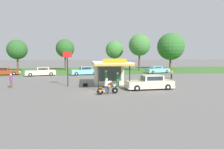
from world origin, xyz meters
TOP-DOWN VIEW (x-y plane):
  - ground_plane at (0.00, 0.00)m, footprint 300.00×300.00m
  - grass_verge_strip at (0.00, 30.00)m, footprint 120.00×24.00m
  - service_station_kiosk at (1.33, 5.70)m, footprint 4.36×7.97m
  - gas_pump_nearside at (0.64, 2.49)m, footprint 0.44×0.44m
  - gas_pump_offside at (2.03, 2.49)m, footprint 0.44×0.44m
  - motorcycle_with_rider at (0.31, -1.37)m, footprint 2.16×0.80m
  - featured_classic_sedan at (5.46, 0.85)m, footprint 5.56×2.25m
  - parked_car_back_row_far_left at (-17.27, 20.53)m, footprint 5.63×2.71m
  - parked_car_back_row_centre at (-1.67, 18.86)m, footprint 5.71×2.75m
  - parked_car_back_row_far_right at (-9.95, 18.33)m, footprint 5.80×3.18m
  - parked_car_second_row_spare at (13.86, 20.52)m, footprint 5.75×3.11m
  - parked_car_back_row_centre_left at (3.79, 22.04)m, footprint 5.49×2.07m
  - bystander_strolling_foreground at (12.33, 10.15)m, footprint 0.37×0.37m
  - bystander_chatting_near_pumps at (-10.39, 3.88)m, footprint 0.34×0.34m
  - bystander_leaning_by_kiosk at (2.08, 15.00)m, footprint 0.34×0.34m
  - tree_oak_far_right at (-17.63, 30.42)m, footprint 4.74×4.74m
  - tree_oak_left at (22.30, 32.66)m, footprint 7.52×7.52m
  - tree_oak_right at (-6.59, 32.26)m, footprint 4.72×4.72m
  - tree_oak_far_left at (6.38, 33.71)m, footprint 4.86×4.86m
  - tree_oak_distant_spare at (12.04, 28.30)m, footprint 5.39×5.39m
  - roadside_pole_sign at (-3.94, 4.49)m, footprint 1.10×0.12m
  - spare_tire_stack at (-1.79, 3.93)m, footprint 0.60×0.60m

SIDE VIEW (x-z plane):
  - ground_plane at x=0.00m, z-range 0.00..0.00m
  - grass_verge_strip at x=0.00m, z-range 0.00..0.01m
  - spare_tire_stack at x=-1.79m, z-range 0.00..0.36m
  - motorcycle_with_rider at x=0.31m, z-range -0.14..1.44m
  - parked_car_back_row_far_left at x=-17.27m, z-range -0.06..1.40m
  - parked_car_second_row_spare at x=13.86m, z-range -0.06..1.45m
  - parked_car_back_row_centre_left at x=3.79m, z-range -0.07..1.46m
  - parked_car_back_row_far_right at x=-9.95m, z-range -0.07..1.50m
  - featured_classic_sedan at x=5.46m, z-range -0.08..1.53m
  - parked_car_back_row_centre at x=-1.67m, z-range -0.07..1.53m
  - bystander_leaning_by_kiosk at x=2.08m, z-range 0.04..1.64m
  - gas_pump_offside at x=2.03m, z-range -0.08..1.77m
  - bystander_chatting_near_pumps at x=-10.39m, z-range 0.05..1.74m
  - bystander_strolling_foreground at x=12.33m, z-range 0.06..1.74m
  - gas_pump_nearside at x=0.64m, z-range -0.08..2.01m
  - service_station_kiosk at x=1.33m, z-range 0.03..3.51m
  - roadside_pole_sign at x=-3.94m, z-range 0.82..5.11m
  - tree_oak_far_right at x=-17.63m, z-range 1.28..8.86m
  - tree_oak_far_left at x=6.38m, z-range 1.38..9.18m
  - tree_oak_right at x=-6.59m, z-range 1.61..9.61m
  - tree_oak_left at x=22.30m, z-range 1.25..11.29m
  - tree_oak_distant_spare at x=12.04m, z-range 1.83..10.93m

